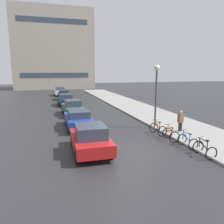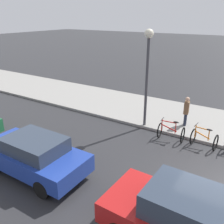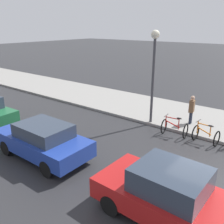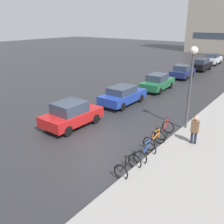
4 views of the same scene
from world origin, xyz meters
The scene contains 8 objects.
ground_plane centered at (0.00, 0.00, 0.00)m, with size 140.00×140.00×0.00m, color #28282B.
sidewalk_kerb centered at (6.00, 10.00, 0.07)m, with size 4.80×60.00×0.14m, color gray.
bicycle_third centered at (3.31, 1.37, 0.41)m, with size 0.84×1.13×1.02m.
bicycle_farthest centered at (3.17, 2.87, 0.42)m, with size 0.85×1.23×1.00m.
car_red centered at (-2.23, 0.71, 0.81)m, with size 2.04×3.96×1.63m.
car_blue centered at (-2.15, 6.31, 0.77)m, with size 1.94×4.33×1.49m.
pedestrian centered at (4.92, 2.73, 0.96)m, with size 0.43×0.30×1.70m.
streetlamp centered at (3.79, 4.56, 3.51)m, with size 0.44×0.44×5.03m.
Camera 2 is at (-7.38, -0.51, 5.68)m, focal length 40.00 mm.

